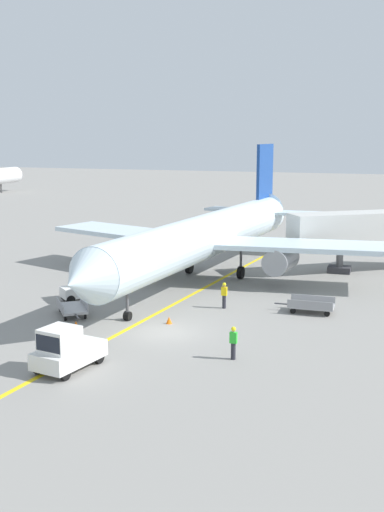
% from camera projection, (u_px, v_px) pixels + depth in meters
% --- Properties ---
extents(ground_plane, '(300.00, 300.00, 0.00)m').
position_uv_depth(ground_plane, '(164.00, 332.00, 36.52)').
color(ground_plane, gray).
extents(taxi_line_yellow, '(9.32, 79.52, 0.01)m').
position_uv_depth(taxi_line_yellow, '(168.00, 307.00, 41.69)').
color(taxi_line_yellow, yellow).
rests_on(taxi_line_yellow, ground).
extents(airliner, '(28.43, 35.33, 10.10)m').
position_uv_depth(airliner, '(207.00, 236.00, 48.86)').
color(airliner, silver).
rests_on(airliner, ground).
extents(jet_bridge, '(12.01, 9.24, 4.85)m').
position_uv_depth(jet_bridge, '(376.00, 228.00, 52.23)').
color(jet_bridge, beige).
rests_on(jet_bridge, ground).
extents(pushback_tug, '(2.55, 3.90, 2.20)m').
position_uv_depth(pushback_tug, '(66.00, 350.00, 30.51)').
color(pushback_tug, silver).
rests_on(pushback_tug, ground).
extents(baggage_tug_near_wing, '(2.58, 2.65, 2.10)m').
position_uv_depth(baggage_tug_near_wing, '(82.00, 287.00, 43.23)').
color(baggage_tug_near_wing, silver).
rests_on(baggage_tug_near_wing, ground).
extents(belt_loader_forward_hold, '(3.18, 5.08, 2.59)m').
position_uv_depth(belt_loader_forward_hold, '(127.00, 273.00, 48.29)').
color(belt_loader_forward_hold, silver).
rests_on(belt_loader_forward_hold, ground).
extents(baggage_cart_loaded, '(2.95, 3.46, 0.94)m').
position_uv_depth(baggage_cart_loaded, '(72.00, 308.00, 39.78)').
color(baggage_cart_loaded, '#A5A5A8').
rests_on(baggage_cart_loaded, ground).
extents(baggage_cart_empty_trailing, '(3.77, 1.59, 0.94)m').
position_uv_depth(baggage_cart_empty_trailing, '(311.00, 305.00, 40.36)').
color(baggage_cart_empty_trailing, '#A5A5A8').
rests_on(baggage_cart_empty_trailing, ground).
extents(ground_crew_marshaller, '(0.36, 0.24, 1.70)m').
position_uv_depth(ground_crew_marshaller, '(233.00, 342.00, 31.95)').
color(ground_crew_marshaller, '#26262D').
rests_on(ground_crew_marshaller, ground).
extents(ground_crew_wing_walker, '(0.36, 0.24, 1.70)m').
position_uv_depth(ground_crew_wing_walker, '(224.00, 294.00, 41.29)').
color(ground_crew_wing_walker, '#26262D').
rests_on(ground_crew_wing_walker, ground).
extents(safety_cone_nose_left, '(0.36, 0.36, 0.44)m').
position_uv_depth(safety_cone_nose_left, '(76.00, 325.00, 37.15)').
color(safety_cone_nose_left, orange).
rests_on(safety_cone_nose_left, ground).
extents(safety_cone_nose_right, '(0.36, 0.36, 0.44)m').
position_uv_depth(safety_cone_nose_right, '(166.00, 273.00, 50.84)').
color(safety_cone_nose_right, orange).
rests_on(safety_cone_nose_right, ground).
extents(safety_cone_wingtip_left, '(0.36, 0.36, 0.44)m').
position_uv_depth(safety_cone_wingtip_left, '(169.00, 320.00, 38.06)').
color(safety_cone_wingtip_left, orange).
rests_on(safety_cone_wingtip_left, ground).
extents(safety_cone_wingtip_right, '(0.36, 0.36, 0.44)m').
position_uv_depth(safety_cone_wingtip_right, '(278.00, 267.00, 53.16)').
color(safety_cone_wingtip_right, orange).
rests_on(safety_cone_wingtip_right, ground).
extents(distant_aircraft_far_left, '(3.00, 10.10, 8.80)m').
position_uv_depth(distant_aircraft_far_left, '(0.00, 176.00, 120.45)').
color(distant_aircraft_far_left, silver).
rests_on(distant_aircraft_far_left, ground).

